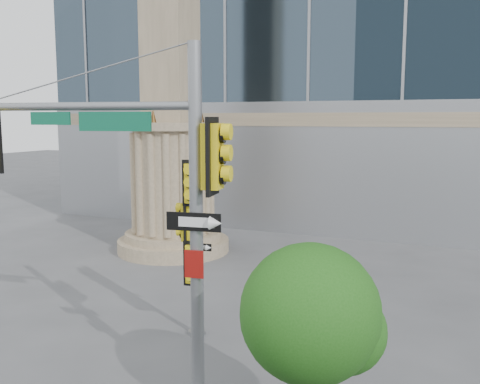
% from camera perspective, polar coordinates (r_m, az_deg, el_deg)
% --- Properties ---
extents(ground, '(120.00, 120.00, 0.00)m').
position_cam_1_polar(ground, '(11.48, -3.61, -19.44)').
color(ground, '#545456').
rests_on(ground, ground).
extents(monument, '(4.40, 4.40, 16.60)m').
position_cam_1_polar(monument, '(20.98, -7.34, 8.52)').
color(monument, gray).
rests_on(monument, ground).
extents(main_signal_pole, '(5.08, 1.23, 6.58)m').
position_cam_1_polar(main_signal_pole, '(9.95, -11.20, 0.86)').
color(main_signal_pole, slate).
rests_on(main_signal_pole, ground).
extents(secondary_signal_pole, '(0.79, 0.57, 4.37)m').
position_cam_1_polar(secondary_signal_pole, '(12.77, -5.11, -4.33)').
color(secondary_signal_pole, slate).
rests_on(secondary_signal_pole, ground).
extents(street_tree, '(2.19, 2.14, 3.42)m').
position_cam_1_polar(street_tree, '(8.37, 7.76, -13.30)').
color(street_tree, gray).
rests_on(street_tree, ground).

